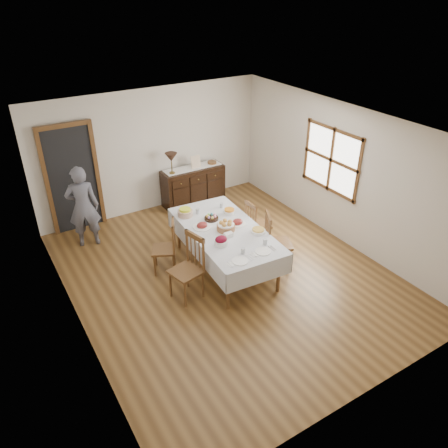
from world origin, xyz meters
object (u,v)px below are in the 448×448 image
chair_left_near (189,267)px  person (83,204)px  chair_right_near (275,241)px  table_lamp (171,158)px  chair_right_far (256,224)px  sideboard (193,186)px  chair_left_far (167,247)px  dining_table (225,234)px

chair_left_near → person: bearing=-171.5°
chair_right_near → person: 3.58m
chair_right_near → table_lamp: size_ratio=2.31×
chair_left_near → chair_right_far: chair_left_near is taller
chair_right_near → sideboard: (-0.03, 2.96, -0.12)m
chair_left_far → sideboard: chair_left_far is taller
chair_left_far → chair_left_near: bearing=27.1°
chair_right_far → chair_right_near: bearing=173.2°
chair_right_far → table_lamp: 2.40m
table_lamp → sideboard: bearing=3.8°
dining_table → chair_right_near: size_ratio=2.23×
chair_left_far → person: 1.88m
dining_table → table_lamp: bearing=88.7°
sideboard → person: bearing=-169.2°
sideboard → chair_right_far: bearing=-86.3°
dining_table → chair_right_near: chair_right_near is taller
chair_left_far → dining_table: bearing=88.5°
person → table_lamp: (2.03, 0.45, 0.34)m
table_lamp → chair_left_near: bearing=-111.1°
dining_table → table_lamp: (0.23, 2.51, 0.50)m
chair_right_near → chair_left_near: bearing=113.4°
person → table_lamp: 2.11m
chair_left_near → person: 2.59m
chair_right_far → sideboard: 2.23m
chair_left_far → sideboard: (1.61, 2.08, -0.07)m
chair_left_near → chair_left_far: (-0.01, 0.81, -0.06)m
chair_right_near → person: person is taller
person → chair_right_far: bearing=162.2°
chair_right_far → sideboard: (-0.14, 2.22, -0.06)m
dining_table → chair_right_far: 0.96m
dining_table → chair_left_far: bearing=155.8°
chair_left_far → person: person is taller
dining_table → person: (-1.81, 2.06, 0.15)m
chair_right_far → table_lamp: bearing=18.4°
person → chair_right_near: bearing=151.3°
dining_table → person: person is taller
chair_left_near → chair_left_far: size_ratio=1.13×
table_lamp → person: bearing=-167.5°
dining_table → chair_left_far: chair_left_far is taller
sideboard → dining_table: bearing=-106.1°
dining_table → chair_left_near: 0.95m
chair_right_near → person: size_ratio=0.63×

